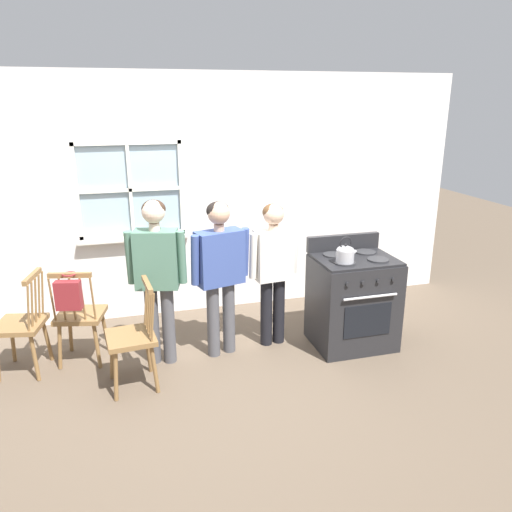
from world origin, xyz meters
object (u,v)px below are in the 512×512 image
(chair_by_window, at_px, (80,317))
(handbag, at_px, (68,294))
(chair_near_wall, at_px, (22,326))
(person_teen_center, at_px, (220,264))
(potted_plant, at_px, (156,230))
(stove, at_px, (353,300))
(kettle, at_px, (345,253))
(chair_center_cluster, at_px, (133,338))
(person_elderly_left, at_px, (157,267))
(person_adult_right, at_px, (273,262))

(chair_by_window, height_order, handbag, same)
(chair_near_wall, bearing_deg, person_teen_center, 96.92)
(potted_plant, bearing_deg, chair_near_wall, -144.61)
(stove, distance_m, handbag, 2.70)
(kettle, distance_m, handbag, 2.53)
(chair_center_cluster, relative_size, handbag, 3.09)
(chair_center_cluster, height_order, person_teen_center, person_teen_center)
(chair_near_wall, distance_m, stove, 3.13)
(kettle, bearing_deg, person_elderly_left, 170.90)
(person_adult_right, relative_size, potted_plant, 4.51)
(kettle, relative_size, handbag, 0.80)
(person_teen_center, bearing_deg, chair_center_cluster, -170.82)
(chair_center_cluster, xyz_separation_m, kettle, (1.99, 0.08, 0.57))
(kettle, bearing_deg, person_teen_center, 165.76)
(chair_near_wall, distance_m, person_adult_right, 2.38)
(chair_center_cluster, height_order, potted_plant, potted_plant)
(chair_near_wall, relative_size, handbag, 3.09)
(chair_near_wall, height_order, person_teen_center, person_teen_center)
(stove, distance_m, potted_plant, 2.26)
(stove, bearing_deg, handbag, 177.06)
(chair_center_cluster, distance_m, stove, 2.17)
(person_adult_right, distance_m, kettle, 0.71)
(stove, relative_size, potted_plant, 3.36)
(person_elderly_left, height_order, potted_plant, person_elderly_left)
(stove, height_order, kettle, kettle)
(chair_center_cluster, xyz_separation_m, person_elderly_left, (0.26, 0.36, 0.50))
(person_teen_center, xyz_separation_m, handbag, (-1.36, -0.02, -0.15))
(chair_center_cluster, xyz_separation_m, stove, (2.16, 0.21, 0.02))
(chair_center_cluster, relative_size, person_adult_right, 0.65)
(person_teen_center, relative_size, kettle, 6.16)
(person_elderly_left, distance_m, person_teen_center, 0.58)
(chair_center_cluster, xyz_separation_m, potted_plant, (0.35, 1.45, 0.57))
(person_elderly_left, height_order, kettle, person_elderly_left)
(handbag, bearing_deg, kettle, -6.14)
(chair_near_wall, bearing_deg, handbag, 80.62)
(chair_by_window, bearing_deg, person_adult_right, -171.45)
(chair_by_window, bearing_deg, handbag, 90.00)
(person_teen_center, height_order, potted_plant, person_teen_center)
(person_elderly_left, height_order, stove, person_elderly_left)
(chair_near_wall, bearing_deg, chair_center_cluster, 73.10)
(person_adult_right, height_order, potted_plant, person_adult_right)
(kettle, bearing_deg, chair_by_window, 168.49)
(chair_center_cluster, distance_m, person_adult_right, 1.52)
(chair_by_window, distance_m, chair_near_wall, 0.50)
(person_elderly_left, bearing_deg, kettle, 4.84)
(kettle, bearing_deg, handbag, 173.86)
(chair_near_wall, relative_size, person_elderly_left, 0.60)
(chair_near_wall, distance_m, person_teen_center, 1.87)
(person_elderly_left, bearing_deg, chair_near_wall, -173.66)
(kettle, bearing_deg, potted_plant, 140.21)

